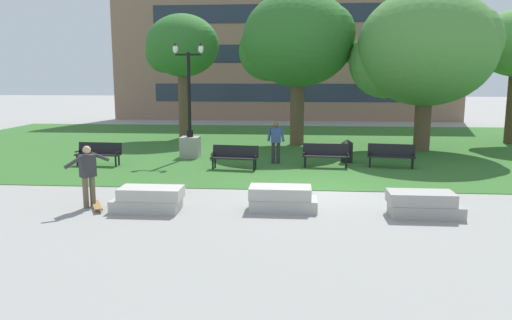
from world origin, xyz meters
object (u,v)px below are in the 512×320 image
Objects in this scene: concrete_block_center at (149,199)px; skateboard at (97,206)px; trash_bin at (347,151)px; concrete_block_left at (282,199)px; park_bench_near_left at (99,152)px; person_skateboarder at (88,172)px; lamp_post_right at (190,135)px; concrete_block_right at (423,205)px; park_bench_near_right at (326,154)px; park_bench_far_right at (391,154)px; park_bench_far_left at (235,156)px; person_bystander_near_lawn at (276,140)px.

concrete_block_center is 1.87× the size of skateboard.
concrete_block_center is 1.94× the size of trash_bin.
concrete_block_center is 1.03× the size of concrete_block_left.
person_skateboarder is at bearing -70.18° from park_bench_near_left.
lamp_post_right reaches higher than trash_bin.
person_skateboarder is at bearing 179.24° from concrete_block_right.
person_skateboarder is at bearing -135.84° from park_bench_near_right.
person_skateboarder is at bearing -144.23° from park_bench_far_right.
concrete_block_left is at bearing -108.00° from trash_bin.
trash_bin is at bearing -6.21° from lamp_post_right.
park_bench_far_left is at bearing -157.22° from trash_bin.
concrete_block_center is at bearing -58.26° from park_bench_near_left.
concrete_block_left is 1.06× the size of person_bystander_near_lawn.
lamp_post_right is at bearing 117.50° from concrete_block_left.
concrete_block_right is 8.20m from park_bench_far_left.
trash_bin is (6.72, -0.73, -0.52)m from lamp_post_right.
park_bench_far_right is at bearing 2.98° from park_bench_near_right.
concrete_block_left is at bearing -62.50° from lamp_post_right.
lamp_post_right is (-2.29, 2.59, 0.48)m from park_bench_far_left.
lamp_post_right is 4.00m from person_bystander_near_lawn.
concrete_block_right is at bearing -81.23° from trash_bin.
person_bystander_near_lawn is at bearing -18.15° from lamp_post_right.
concrete_block_left is at bearing 2.17° from person_skateboarder.
skateboard is at bearing -32.35° from person_skateboarder.
concrete_block_left reaches higher than skateboard.
person_skateboarder is 11.50m from park_bench_far_right.
concrete_block_right is 7.91m from trash_bin.
concrete_block_right is 11.68m from lamp_post_right.
park_bench_far_left is at bearing -138.41° from person_bystander_near_lawn.
person_bystander_near_lawn is (7.03, 0.98, 0.44)m from park_bench_near_left.
concrete_block_right is at bearing -93.43° from park_bench_far_right.
park_bench_near_left reaches higher than skateboard.
park_bench_near_left is at bearing -177.58° from park_bench_near_right.
park_bench_near_right reaches higher than skateboard.
lamp_post_right reaches higher than park_bench_near_right.
person_skateboarder reaches higher than park_bench_far_right.
trash_bin reaches higher than skateboard.
park_bench_far_right is at bearing 86.57° from concrete_block_right.
person_bystander_near_lawn is (1.51, 1.34, 0.44)m from park_bench_far_left.
concrete_block_center is 10.27m from park_bench_far_right.
skateboard is at bearing 179.75° from concrete_block_center.
park_bench_near_right is at bearing -177.02° from park_bench_far_right.
park_bench_near_right is 3.58m from park_bench_far_left.
lamp_post_right is 2.87× the size of person_bystander_near_lawn.
concrete_block_center is at bearing -127.26° from trash_bin.
trash_bin reaches higher than concrete_block_right.
lamp_post_right is at bearing 173.79° from trash_bin.
concrete_block_center reaches higher than skateboard.
skateboard is 0.54× the size of park_bench_far_left.
concrete_block_center is 8.46m from park_bench_near_right.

